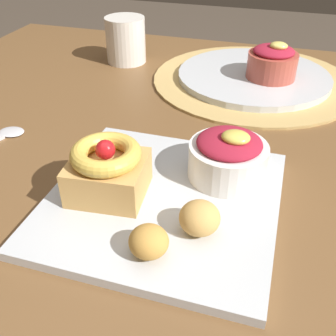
{
  "coord_description": "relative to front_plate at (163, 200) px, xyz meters",
  "views": [
    {
      "loc": [
        0.09,
        -0.47,
        1.04
      ],
      "look_at": [
        -0.02,
        -0.1,
        0.77
      ],
      "focal_mm": 42.73,
      "sensor_mm": 36.0,
      "label": 1
    }
  ],
  "objects": [
    {
      "name": "dining_table",
      "position": [
        0.02,
        0.12,
        -0.1
      ],
      "size": [
        1.23,
        1.04,
        0.73
      ],
      "color": "brown",
      "rests_on": "ground_plane"
    },
    {
      "name": "woven_placemat",
      "position": [
        0.06,
        0.41,
        -0.0
      ],
      "size": [
        0.39,
        0.39,
        0.0
      ],
      "primitive_type": "cylinder",
      "color": "tan",
      "rests_on": "dining_table"
    },
    {
      "name": "front_plate",
      "position": [
        0.0,
        0.0,
        0.0
      ],
      "size": [
        0.27,
        0.27,
        0.01
      ],
      "primitive_type": "cube",
      "color": "silver",
      "rests_on": "dining_table"
    },
    {
      "name": "cake_slice",
      "position": [
        -0.06,
        -0.01,
        0.04
      ],
      "size": [
        0.09,
        0.09,
        0.07
      ],
      "rotation": [
        0.0,
        0.0,
        0.1
      ],
      "color": "tan",
      "rests_on": "front_plate"
    },
    {
      "name": "berry_ramekin",
      "position": [
        0.06,
        0.06,
        0.04
      ],
      "size": [
        0.1,
        0.1,
        0.07
      ],
      "color": "white",
      "rests_on": "front_plate"
    },
    {
      "name": "fritter_front",
      "position": [
        0.01,
        -0.09,
        0.02
      ],
      "size": [
        0.04,
        0.04,
        0.03
      ],
      "primitive_type": "ellipsoid",
      "color": "gold",
      "rests_on": "front_plate"
    },
    {
      "name": "fritter_middle",
      "position": [
        0.05,
        -0.04,
        0.02
      ],
      "size": [
        0.04,
        0.04,
        0.04
      ],
      "primitive_type": "ellipsoid",
      "color": "tan",
      "rests_on": "front_plate"
    },
    {
      "name": "back_plate",
      "position": [
        0.06,
        0.41,
        0.01
      ],
      "size": [
        0.3,
        0.3,
        0.01
      ],
      "primitive_type": "cylinder",
      "color": "silver",
      "rests_on": "woven_placemat"
    },
    {
      "name": "back_ramekin",
      "position": [
        0.09,
        0.4,
        0.04
      ],
      "size": [
        0.09,
        0.09,
        0.07
      ],
      "color": "#B24C3D",
      "rests_on": "back_plate"
    },
    {
      "name": "coffee_mug",
      "position": [
        -0.22,
        0.44,
        0.04
      ],
      "size": [
        0.08,
        0.08,
        0.09
      ],
      "primitive_type": "cylinder",
      "color": "silver",
      "rests_on": "dining_table"
    }
  ]
}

